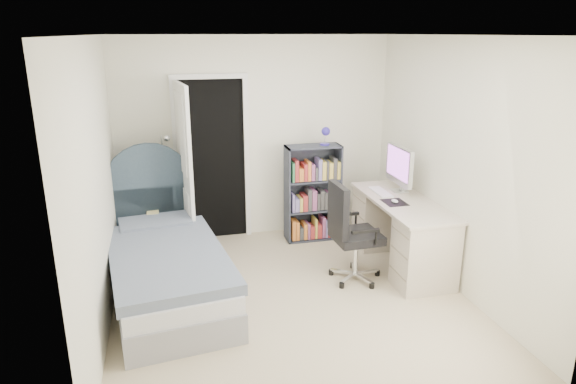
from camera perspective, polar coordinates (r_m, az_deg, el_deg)
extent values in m
cube|color=tan|center=(5.22, 0.27, -11.88)|extent=(3.40, 3.60, 0.05)
cube|color=white|center=(4.56, 0.32, 17.35)|extent=(3.40, 3.60, 0.05)
cube|color=white|center=(6.47, -3.67, 5.94)|extent=(3.40, 0.05, 2.50)
cube|color=white|center=(3.10, 8.62, -7.16)|extent=(3.40, 0.05, 2.50)
cube|color=white|center=(4.64, -20.84, 0.24)|extent=(0.05, 3.60, 2.50)
cube|color=white|center=(5.40, 18.35, 2.81)|extent=(0.05, 3.60, 2.50)
cube|color=black|center=(6.42, -8.42, 3.42)|extent=(0.80, 0.01, 2.00)
cube|color=white|center=(6.38, -12.25, 3.11)|extent=(0.06, 0.06, 2.00)
cube|color=white|center=(6.45, -4.59, 3.62)|extent=(0.06, 0.06, 2.00)
cube|color=white|center=(6.23, -8.82, 12.59)|extent=(0.92, 0.06, 0.06)
cube|color=white|center=(5.99, -11.36, 2.26)|extent=(0.14, 0.80, 2.00)
cube|color=gray|center=(5.29, -13.15, -9.99)|extent=(1.27, 2.23, 0.27)
cube|color=silver|center=(5.19, -13.31, -7.92)|extent=(1.24, 2.18, 0.17)
cube|color=slate|center=(5.05, -13.23, -7.10)|extent=(1.27, 1.92, 0.11)
cube|color=slate|center=(5.84, -14.51, -3.56)|extent=(0.80, 0.52, 0.13)
cube|color=#364654|center=(6.18, -14.86, -3.15)|extent=(1.00, 0.19, 0.85)
cylinder|color=#364654|center=(6.05, -15.16, 0.61)|extent=(1.00, 0.19, 1.00)
cylinder|color=tan|center=(6.04, -15.64, -5.59)|extent=(0.03, 0.03, 0.47)
cylinder|color=tan|center=(6.34, -15.58, -4.49)|extent=(0.03, 0.03, 0.47)
cylinder|color=tan|center=(6.03, -12.61, -5.38)|extent=(0.03, 0.03, 0.47)
cylinder|color=tan|center=(6.33, -12.70, -4.29)|extent=(0.03, 0.03, 0.47)
cube|color=tan|center=(6.10, -14.28, -3.00)|extent=(0.38, 0.38, 0.03)
cube|color=tan|center=(6.21, -14.08, -5.54)|extent=(0.34, 0.34, 0.02)
cube|color=#B24C33|center=(6.10, -14.75, -2.77)|extent=(0.15, 0.21, 0.03)
cube|color=#3F598C|center=(6.09, -14.77, -2.50)|extent=(0.14, 0.20, 0.03)
cube|color=#D8CC7F|center=(6.08, -14.79, -2.24)|extent=(0.13, 0.19, 0.03)
cylinder|color=silver|center=(6.56, -13.03, -5.68)|extent=(0.20, 0.20, 0.02)
cylinder|color=silver|center=(6.33, -13.45, 0.05)|extent=(0.02, 0.02, 1.37)
sphere|color=silver|center=(6.13, -13.31, 5.84)|extent=(0.08, 0.08, 0.08)
cube|color=#313643|center=(6.33, -0.09, -0.32)|extent=(0.02, 0.29, 1.21)
cube|color=#313643|center=(6.51, 5.53, 0.10)|extent=(0.02, 0.29, 1.21)
cube|color=#313643|center=(6.26, 2.83, 5.09)|extent=(0.68, 0.29, 0.02)
cube|color=#313643|center=(6.61, 2.68, -5.02)|extent=(0.68, 0.29, 0.02)
cube|color=#313643|center=(6.54, 2.41, 0.25)|extent=(0.68, 0.01, 1.21)
cube|color=#313643|center=(6.48, 2.73, -1.94)|extent=(0.64, 0.27, 0.02)
cube|color=#313643|center=(6.36, 2.78, 1.35)|extent=(0.64, 0.27, 0.02)
cylinder|color=#3325A4|center=(6.30, 4.11, 5.33)|extent=(0.12, 0.12, 0.02)
cylinder|color=silver|center=(6.28, 4.12, 6.01)|extent=(0.02, 0.02, 0.15)
sphere|color=#3325A4|center=(6.24, 4.22, 6.74)|extent=(0.11, 0.11, 0.11)
cube|color=orange|center=(6.48, 0.49, -4.13)|extent=(0.04, 0.20, 0.25)
cube|color=orange|center=(6.49, 0.90, -4.14)|extent=(0.04, 0.20, 0.24)
cube|color=#3F3F3F|center=(6.52, 1.33, -4.44)|extent=(0.05, 0.20, 0.16)
cube|color=orange|center=(6.52, 1.76, -4.21)|extent=(0.04, 0.20, 0.20)
cube|color=#994C7F|center=(6.53, 2.13, -4.19)|extent=(0.03, 0.20, 0.20)
cube|color=#B23333|center=(6.55, 2.54, -4.30)|extent=(0.05, 0.20, 0.16)
cube|color=#D8BF4C|center=(6.55, 2.94, -3.88)|extent=(0.03, 0.20, 0.26)
cube|color=#B23333|center=(6.57, 3.33, -4.17)|extent=(0.06, 0.20, 0.18)
cube|color=#994C7F|center=(6.57, 3.78, -3.74)|extent=(0.04, 0.20, 0.27)
cube|color=#7F72B2|center=(6.59, 4.10, -3.87)|extent=(0.03, 0.20, 0.23)
cube|color=#B23333|center=(6.60, 4.38, -3.87)|extent=(0.03, 0.20, 0.22)
cube|color=#D8BF4C|center=(6.61, 4.69, -3.78)|extent=(0.03, 0.20, 0.24)
cube|color=#335999|center=(6.62, 4.98, -3.72)|extent=(0.03, 0.20, 0.25)
cube|color=#337F4C|center=(6.63, 5.24, -3.75)|extent=(0.02, 0.20, 0.23)
cube|color=#7F72B2|center=(6.35, 0.43, -1.07)|extent=(0.03, 0.20, 0.23)
cube|color=#7F72B2|center=(6.37, 0.84, -1.30)|extent=(0.05, 0.20, 0.16)
cube|color=#D8BF4C|center=(6.38, 1.29, -1.24)|extent=(0.04, 0.20, 0.17)
cube|color=#B23333|center=(6.39, 1.74, -1.08)|extent=(0.06, 0.20, 0.20)
cube|color=#3F3F3F|center=(6.39, 2.25, -0.74)|extent=(0.05, 0.20, 0.27)
cube|color=#994C7F|center=(6.41, 2.75, -0.77)|extent=(0.06, 0.20, 0.25)
cube|color=#3F3F3F|center=(6.44, 3.20, -0.94)|extent=(0.04, 0.20, 0.20)
cube|color=#3F3F3F|center=(6.44, 3.62, -0.74)|extent=(0.05, 0.20, 0.25)
cube|color=#3F3F3F|center=(6.46, 4.02, -0.81)|extent=(0.04, 0.20, 0.22)
cube|color=#994C7F|center=(6.47, 4.37, -0.83)|extent=(0.04, 0.20, 0.21)
cube|color=#D8BF4C|center=(6.49, 4.79, -0.91)|extent=(0.05, 0.20, 0.18)
cube|color=#D8BF4C|center=(6.52, 5.28, -0.96)|extent=(0.05, 0.20, 0.16)
cube|color=#337F4C|center=(6.24, 0.43, 2.34)|extent=(0.03, 0.20, 0.23)
cube|color=#B23333|center=(6.24, 0.80, 2.48)|extent=(0.04, 0.20, 0.26)
cube|color=orange|center=(6.27, 1.30, 2.05)|extent=(0.06, 0.20, 0.16)
cube|color=#B23333|center=(6.28, 1.78, 2.30)|extent=(0.04, 0.20, 0.21)
cube|color=orange|center=(6.29, 2.18, 2.46)|extent=(0.04, 0.20, 0.24)
cube|color=#994C7F|center=(6.30, 2.59, 2.32)|extent=(0.05, 0.20, 0.20)
cube|color=#3F3F3F|center=(6.32, 2.98, 2.17)|extent=(0.03, 0.20, 0.16)
cube|color=#7F72B2|center=(6.32, 3.37, 2.62)|extent=(0.04, 0.20, 0.26)
cube|color=#D8BF4C|center=(6.34, 3.82, 2.52)|extent=(0.05, 0.20, 0.23)
cube|color=#3F3F3F|center=(6.35, 4.20, 2.57)|extent=(0.03, 0.20, 0.23)
cube|color=#D8BF4C|center=(6.37, 4.58, 2.49)|extent=(0.05, 0.20, 0.21)
cube|color=#3F3F3F|center=(6.38, 5.02, 2.74)|extent=(0.04, 0.20, 0.26)
cube|color=#D8BF4C|center=(6.40, 5.42, 2.56)|extent=(0.04, 0.20, 0.21)
cube|color=beige|center=(5.75, 12.67, -1.04)|extent=(0.63, 1.58, 0.03)
cube|color=beige|center=(5.43, 14.99, -6.68)|extent=(0.58, 0.42, 0.74)
cube|color=beige|center=(6.35, 10.24, -2.79)|extent=(0.58, 0.42, 0.74)
cube|color=silver|center=(6.06, 12.27, 0.14)|extent=(0.17, 0.17, 0.01)
cube|color=silver|center=(6.04, 12.61, 1.25)|extent=(0.03, 0.06, 0.23)
cube|color=silver|center=(5.97, 12.28, 2.96)|extent=(0.05, 0.59, 0.42)
cube|color=#C65BDD|center=(5.95, 12.06, 3.14)|extent=(0.00, 0.53, 0.34)
cube|color=white|center=(5.96, 10.27, 0.00)|extent=(0.14, 0.42, 0.02)
cube|color=black|center=(5.65, 11.76, -1.14)|extent=(0.23, 0.27, 0.00)
ellipsoid|color=white|center=(5.64, 11.77, -0.99)|extent=(0.06, 0.11, 0.03)
cube|color=silver|center=(5.64, 8.70, -8.78)|extent=(0.27, 0.05, 0.02)
cylinder|color=black|center=(5.71, 9.90, -8.85)|extent=(0.06, 0.06, 0.06)
cube|color=silver|center=(5.71, 7.33, -8.39)|extent=(0.11, 0.27, 0.02)
cylinder|color=black|center=(5.84, 7.21, -8.09)|extent=(0.06, 0.06, 0.06)
cube|color=silver|center=(5.62, 6.13, -8.79)|extent=(0.25, 0.18, 0.02)
cylinder|color=black|center=(5.66, 4.81, -8.88)|extent=(0.06, 0.06, 0.06)
cube|color=silver|center=(5.49, 6.75, -9.47)|extent=(0.24, 0.20, 0.02)
cylinder|color=black|center=(5.40, 6.00, -10.25)|extent=(0.06, 0.06, 0.06)
cube|color=silver|center=(5.51, 8.37, -9.45)|extent=(0.13, 0.27, 0.02)
cylinder|color=black|center=(5.44, 9.30, -10.23)|extent=(0.06, 0.06, 0.06)
cylinder|color=silver|center=(5.51, 7.54, -7.06)|extent=(0.05, 0.05, 0.41)
cube|color=black|center=(5.42, 7.63, -4.90)|extent=(0.49, 0.49, 0.09)
cube|color=black|center=(5.23, 5.61, -2.00)|extent=(0.09, 0.43, 0.54)
cube|color=black|center=(5.14, 8.63, -4.33)|extent=(0.29, 0.05, 0.03)
cube|color=black|center=(5.57, 6.47, -2.50)|extent=(0.29, 0.05, 0.03)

